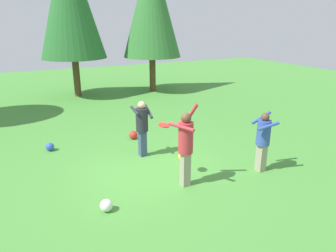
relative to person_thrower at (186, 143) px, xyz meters
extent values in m
plane|color=#478C38|center=(-0.43, 1.11, -1.07)|extent=(40.00, 40.00, 0.00)
cube|color=gray|center=(0.00, 0.00, -0.65)|extent=(0.19, 0.22, 0.83)
cylinder|color=#B72D38|center=(0.00, 0.00, 0.13)|extent=(0.34, 0.34, 0.73)
sphere|color=brown|center=(0.00, 0.00, 0.59)|extent=(0.24, 0.24, 0.24)
cylinder|color=#B72D38|center=(-0.17, -0.10, 0.44)|extent=(0.39, 0.57, 0.13)
cylinder|color=#B72D38|center=(0.17, 0.10, 0.61)|extent=(0.27, 0.37, 0.57)
cube|color=#38476B|center=(-0.25, 2.03, -0.69)|extent=(0.19, 0.22, 0.75)
cylinder|color=#23232D|center=(-0.25, 2.03, 0.01)|extent=(0.34, 0.34, 0.66)
sphere|color=tan|center=(-0.25, 2.03, 0.43)|extent=(0.21, 0.21, 0.21)
cylinder|color=#23232D|center=(-0.05, 2.03, 0.23)|extent=(0.10, 0.54, 0.31)
cylinder|color=#23232D|center=(-0.45, 2.04, 0.30)|extent=(0.10, 0.57, 0.15)
cube|color=gray|center=(2.12, -0.21, -0.71)|extent=(0.19, 0.22, 0.73)
cylinder|color=#334C9E|center=(2.12, -0.21, -0.02)|extent=(0.34, 0.34, 0.63)
sphere|color=brown|center=(2.12, -0.21, 0.39)|extent=(0.21, 0.21, 0.21)
cylinder|color=#334C9E|center=(2.06, -0.40, 0.21)|extent=(0.54, 0.23, 0.22)
cylinder|color=#334C9E|center=(2.18, -0.02, 0.31)|extent=(0.51, 0.22, 0.34)
cylinder|color=red|center=(-0.30, 0.50, 0.32)|extent=(0.38, 0.38, 0.07)
sphere|color=blue|center=(-2.61, 3.60, -0.95)|extent=(0.25, 0.25, 0.25)
sphere|color=yellow|center=(0.59, 1.22, -0.96)|extent=(0.23, 0.23, 0.23)
sphere|color=white|center=(-1.96, -0.23, -0.94)|extent=(0.26, 0.26, 0.26)
sphere|color=red|center=(-0.03, 3.41, -0.93)|extent=(0.28, 0.28, 0.28)
cylinder|color=brown|center=(3.59, 10.05, 0.63)|extent=(0.33, 0.33, 3.40)
cone|color=#337033|center=(3.59, 10.05, 3.52)|extent=(3.06, 3.06, 5.44)
cylinder|color=brown|center=(-0.41, 10.58, 0.70)|extent=(0.34, 0.34, 3.53)
camera|label=1|loc=(-3.27, -5.69, 2.61)|focal=33.25mm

